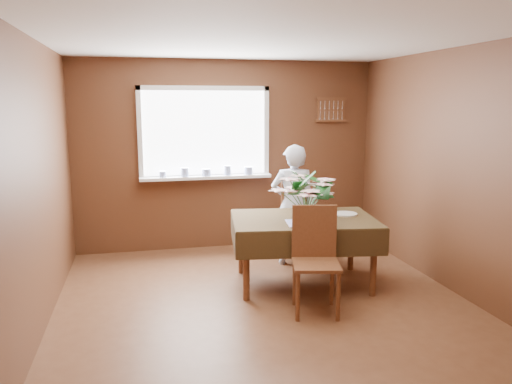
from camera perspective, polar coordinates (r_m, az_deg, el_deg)
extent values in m
plane|color=brown|center=(4.87, 1.51, -13.39)|extent=(4.50, 4.50, 0.00)
plane|color=white|center=(4.50, 1.67, 17.22)|extent=(4.50, 4.50, 0.00)
plane|color=brown|center=(6.70, -3.31, 4.21)|extent=(4.00, 0.00, 4.00)
plane|color=brown|center=(2.46, 15.09, -6.74)|extent=(4.00, 0.00, 4.00)
plane|color=brown|center=(4.46, -24.12, 0.26)|extent=(0.00, 4.50, 4.50)
plane|color=brown|center=(5.38, 22.66, 1.94)|extent=(0.00, 4.50, 4.50)
cube|color=white|center=(6.62, -5.90, 6.70)|extent=(1.60, 0.01, 1.10)
cube|color=white|center=(6.59, -5.97, 11.73)|extent=(1.72, 0.06, 0.06)
cube|color=white|center=(6.66, -5.79, 1.71)|extent=(1.72, 0.06, 0.06)
cube|color=white|center=(6.55, -13.14, 6.45)|extent=(0.06, 0.06, 1.22)
cube|color=white|center=(6.76, 1.17, 6.83)|extent=(0.06, 0.06, 1.22)
cube|color=white|center=(6.59, -5.71, 1.71)|extent=(1.72, 0.20, 0.04)
cylinder|color=white|center=(6.52, -10.61, 2.02)|extent=(0.09, 0.09, 0.08)
cylinder|color=white|center=(6.53, -8.15, 2.27)|extent=(0.11, 0.11, 0.12)
cylinder|color=white|center=(6.57, -5.70, 2.25)|extent=(0.12, 0.12, 0.09)
cylinder|color=white|center=(6.60, -3.28, 2.49)|extent=(0.10, 0.10, 0.13)
cylinder|color=white|center=(6.66, -0.89, 2.47)|extent=(0.11, 0.11, 0.10)
cube|color=brown|center=(7.04, 8.54, 9.30)|extent=(0.40, 0.03, 0.30)
cube|color=brown|center=(7.02, 8.62, 10.52)|extent=(0.44, 0.04, 0.03)
cube|color=brown|center=(7.03, 8.55, 8.07)|extent=(0.44, 0.04, 0.03)
cylinder|color=brown|center=(4.99, -1.11, -8.60)|extent=(0.07, 0.07, 0.68)
cylinder|color=brown|center=(5.24, 13.28, -7.95)|extent=(0.07, 0.07, 0.68)
cylinder|color=brown|center=(5.76, -1.70, -6.00)|extent=(0.07, 0.07, 0.68)
cylinder|color=brown|center=(5.98, 10.82, -5.57)|extent=(0.07, 0.07, 0.68)
cube|color=brown|center=(5.36, 5.48, -3.29)|extent=(1.57, 1.15, 0.04)
cube|color=black|center=(5.35, 5.48, -3.03)|extent=(1.63, 1.22, 0.01)
cube|color=black|center=(4.90, 6.57, -5.99)|extent=(1.49, 0.22, 0.27)
cube|color=black|center=(5.87, 4.54, -3.22)|extent=(1.49, 0.22, 0.27)
cube|color=black|center=(5.30, -2.59, -4.68)|extent=(0.15, 1.02, 0.27)
cube|color=black|center=(5.57, 13.11, -4.20)|extent=(0.15, 1.02, 0.27)
cube|color=#4A72D4|center=(5.12, 5.99, -3.54)|extent=(0.47, 0.38, 0.01)
cylinder|color=brown|center=(6.60, 5.58, -4.90)|extent=(0.04, 0.04, 0.47)
cylinder|color=brown|center=(6.52, 2.38, -5.06)|extent=(0.04, 0.04, 0.47)
cylinder|color=brown|center=(6.25, 6.48, -5.77)|extent=(0.04, 0.04, 0.47)
cylinder|color=brown|center=(6.16, 3.11, -5.97)|extent=(0.04, 0.04, 0.47)
cube|color=brown|center=(6.32, 4.42, -3.24)|extent=(0.46, 0.46, 0.03)
cube|color=brown|center=(6.07, 4.92, -1.15)|extent=(0.44, 0.06, 0.52)
cylinder|color=brown|center=(4.59, 4.79, -11.86)|extent=(0.04, 0.04, 0.46)
cylinder|color=brown|center=(4.64, 9.38, -11.74)|extent=(0.04, 0.04, 0.46)
cylinder|color=brown|center=(4.93, 4.42, -10.27)|extent=(0.04, 0.04, 0.46)
cylinder|color=brown|center=(4.97, 8.68, -10.18)|extent=(0.04, 0.04, 0.46)
cube|color=brown|center=(4.70, 6.88, -8.23)|extent=(0.51, 0.51, 0.03)
cube|color=brown|center=(4.81, 6.66, -4.45)|extent=(0.42, 0.12, 0.51)
imported|color=white|center=(6.02, 4.26, -1.50)|extent=(0.59, 0.45, 1.46)
cylinder|color=white|center=(5.17, 5.74, -2.65)|extent=(0.11, 0.11, 0.14)
cylinder|color=#33662D|center=(5.14, 5.76, -1.45)|extent=(0.07, 0.07, 0.10)
cylinder|color=white|center=(5.57, 10.17, -2.48)|extent=(0.29, 0.29, 0.01)
cube|color=silver|center=(5.19, 8.01, -3.33)|extent=(0.03, 0.22, 0.00)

